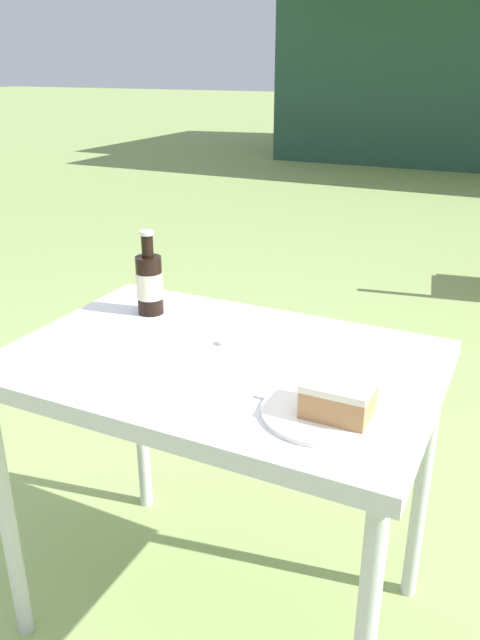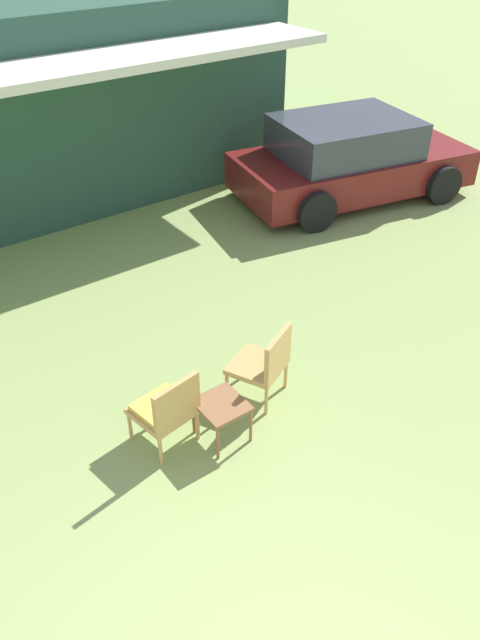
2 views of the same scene
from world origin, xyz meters
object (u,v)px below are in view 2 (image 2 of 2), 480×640
(parked_car, at_px, (349,159))
(wicker_chair_cushioned, at_px, (166,408))
(garden_side_table, at_px, (222,408))
(wicker_chair_plain, at_px, (265,362))

(parked_car, bearing_deg, wicker_chair_cushioned, -138.14)
(parked_car, xyz_separation_m, wicker_chair_cushioned, (-5.38, -3.14, -0.19))
(wicker_chair_cushioned, relative_size, garden_side_table, 1.82)
(wicker_chair_cushioned, bearing_deg, wicker_chair_plain, 169.89)
(garden_side_table, bearing_deg, wicker_chair_cushioned, 152.28)
(wicker_chair_cushioned, bearing_deg, garden_side_table, 142.94)
(wicker_chair_cushioned, distance_m, wicker_chair_plain, 1.14)
(parked_car, relative_size, wicker_chair_cushioned, 4.95)
(wicker_chair_plain, relative_size, garden_side_table, 1.82)
(parked_car, xyz_separation_m, garden_side_table, (-4.92, -3.37, -0.26))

